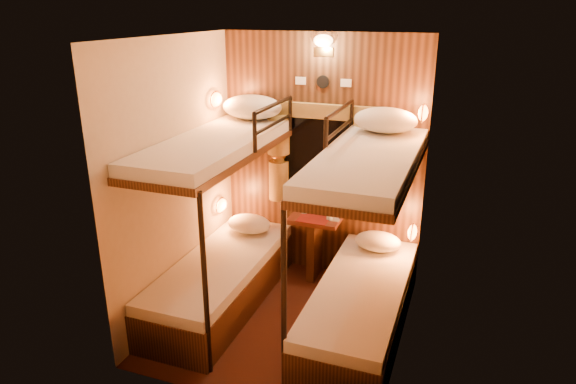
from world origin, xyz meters
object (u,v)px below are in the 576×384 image
at_px(bunk_right, 362,272).
at_px(bottle_right, 330,210).
at_px(table, 315,239).
at_px(bottle_left, 305,203).
at_px(bunk_left, 221,248).

relative_size(bunk_right, bottle_right, 8.00).
bearing_deg(table, bottle_left, 153.91).
xyz_separation_m(bunk_left, bottle_right, (0.80, 0.78, 0.19)).
bearing_deg(bunk_right, bottle_right, 122.70).
distance_m(table, bottle_left, 0.37).
relative_size(table, bottle_right, 2.76).
bearing_deg(bottle_right, bunk_right, -57.30).
height_order(table, bottle_left, bottle_left).
xyz_separation_m(bottle_left, bottle_right, (0.28, -0.07, -0.00)).
distance_m(bunk_left, table, 1.02).
height_order(bunk_left, bottle_left, bunk_left).
relative_size(bunk_left, bottle_left, 7.73).
bearing_deg(bunk_right, bottle_left, 132.63).
height_order(bunk_right, table, bunk_right).
bearing_deg(bottle_left, bottle_right, -13.87).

